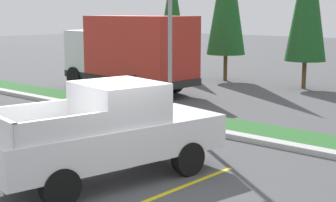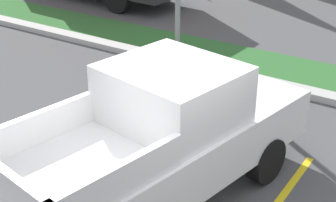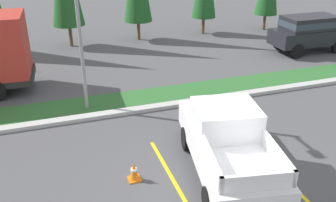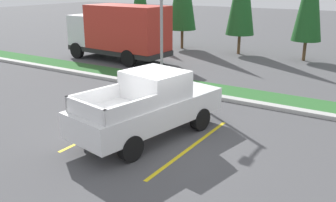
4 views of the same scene
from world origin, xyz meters
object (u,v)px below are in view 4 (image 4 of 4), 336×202
(cargo_truck_distant, at_px, (119,31))
(traffic_cone, at_px, (101,108))
(pickup_truck_main, at_px, (150,105))
(street_light, at_px, (159,6))

(cargo_truck_distant, distance_m, traffic_cone, 10.28)
(traffic_cone, bearing_deg, cargo_truck_distant, 125.16)
(pickup_truck_main, relative_size, cargo_truck_distant, 0.79)
(street_light, relative_size, traffic_cone, 10.44)
(street_light, distance_m, traffic_cone, 6.06)
(cargo_truck_distant, relative_size, traffic_cone, 11.53)
(pickup_truck_main, xyz_separation_m, street_light, (-3.29, 5.53, 2.63))
(cargo_truck_distant, bearing_deg, traffic_cone, -54.84)
(cargo_truck_distant, height_order, street_light, street_light)
(pickup_truck_main, height_order, cargo_truck_distant, cargo_truck_distant)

